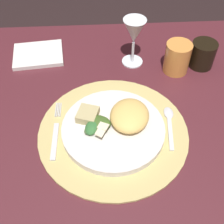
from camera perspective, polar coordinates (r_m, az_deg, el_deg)
name	(u,v)px	position (r m, az deg, el deg)	size (l,w,h in m)	color
ground_plane	(118,222)	(1.39, 1.26, -20.45)	(6.00, 6.00, 0.00)	black
dining_table	(122,153)	(0.89, 1.85, -7.90)	(1.24, 0.84, 0.73)	#4D1E25
placemat	(113,132)	(0.71, 0.23, -3.93)	(0.36, 0.36, 0.01)	tan
dinner_plate	(113,129)	(0.70, 0.23, -3.34)	(0.25, 0.25, 0.02)	silver
pasta_serving	(130,115)	(0.69, 3.42, -0.68)	(0.11, 0.09, 0.04)	#E8BD61
salad_greens	(96,125)	(0.69, -3.18, -2.59)	(0.08, 0.08, 0.03)	#3E5D30
bread_piece	(88,115)	(0.71, -4.73, -0.53)	(0.05, 0.05, 0.02)	tan
fork	(56,133)	(0.72, -10.84, -3.94)	(0.02, 0.17, 0.00)	silver
spoon	(169,121)	(0.74, 11.02, -1.65)	(0.03, 0.13, 0.01)	silver
napkin	(38,55)	(0.95, -14.09, 10.74)	(0.15, 0.12, 0.01)	silver
wine_glass	(134,33)	(0.84, 4.30, 14.97)	(0.06, 0.06, 0.14)	silver
amber_tumbler	(177,58)	(0.87, 12.51, 10.24)	(0.07, 0.07, 0.09)	#DA893D
dark_tumbler	(203,54)	(0.91, 17.14, 10.62)	(0.07, 0.07, 0.08)	black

